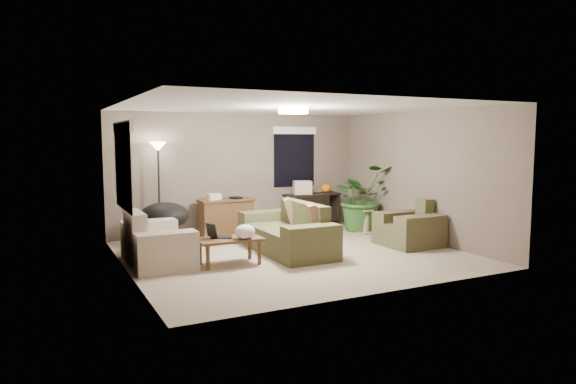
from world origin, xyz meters
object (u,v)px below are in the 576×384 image
armchair (410,230)px  papasan_chair (165,220)px  coffee_table (230,242)px  console_table (312,207)px  loveseat (155,245)px  main_sofa (288,235)px  floor_lamp (158,158)px  houseplant (362,205)px  desk (226,217)px  cat_scratching_post (366,223)px

armchair → papasan_chair: (-4.04, 2.06, 0.17)m
coffee_table → console_table: console_table is taller
loveseat → main_sofa: bearing=-3.6°
floor_lamp → houseplant: size_ratio=1.34×
papasan_chair → houseplant: (4.15, -0.36, 0.09)m
console_table → floor_lamp: 3.59m
loveseat → armchair: same height
main_sofa → houseplant: houseplant is taller
desk → papasan_chair: size_ratio=1.10×
coffee_table → desk: size_ratio=0.91×
coffee_table → cat_scratching_post: 3.69m
houseplant → cat_scratching_post: (-0.11, -0.33, -0.34)m
cat_scratching_post → coffee_table: bearing=-160.2°
cat_scratching_post → loveseat: bearing=-171.6°
cat_scratching_post → papasan_chair: bearing=170.3°
papasan_chair → houseplant: houseplant is taller
houseplant → armchair: bearing=-93.7°
houseplant → cat_scratching_post: 0.49m
coffee_table → papasan_chair: size_ratio=1.00×
papasan_chair → houseplant: size_ratio=0.70×
armchair → cat_scratching_post: size_ratio=2.00×
console_table → cat_scratching_post: console_table is taller
main_sofa → loveseat: same height
floor_lamp → coffee_table: bearing=-77.2°
houseplant → coffee_table: bearing=-156.2°
floor_lamp → main_sofa: bearing=-47.5°
desk → papasan_chair: papasan_chair is taller
desk → console_table: same height
desk → console_table: size_ratio=0.85×
armchair → console_table: armchair is taller
papasan_chair → cat_scratching_post: 4.10m
main_sofa → armchair: 2.30m
loveseat → coffee_table: 1.19m
armchair → houseplant: houseplant is taller
console_table → floor_lamp: bearing=-179.3°
papasan_chair → floor_lamp: size_ratio=0.53×
coffee_table → houseplant: houseplant is taller
houseplant → cat_scratching_post: bearing=-109.1°
main_sofa → console_table: 2.57m
floor_lamp → houseplant: 4.34m
desk → papasan_chair: (-1.34, -0.38, 0.09)m
main_sofa → console_table: bearing=51.3°
loveseat → papasan_chair: (0.47, 1.35, 0.17)m
armchair → papasan_chair: bearing=152.9°
loveseat → coffee_table: size_ratio=1.60×
armchair → cat_scratching_post: armchair is taller
armchair → cat_scratching_post: (-0.00, 1.37, -0.08)m
desk → cat_scratching_post: bearing=-21.6°
console_table → armchair: bearing=-76.3°
armchair → coffee_table: (-3.48, 0.12, 0.06)m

